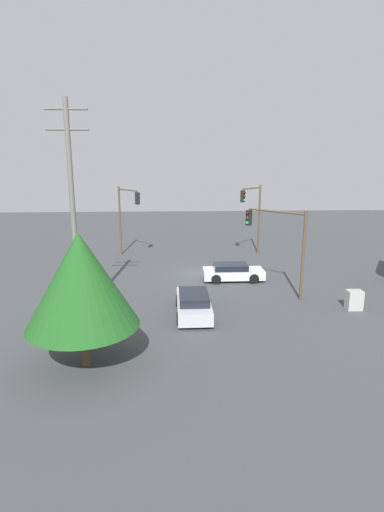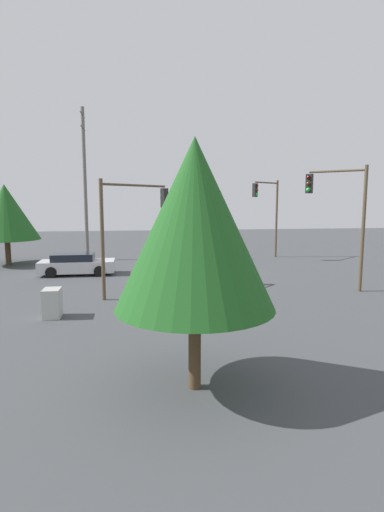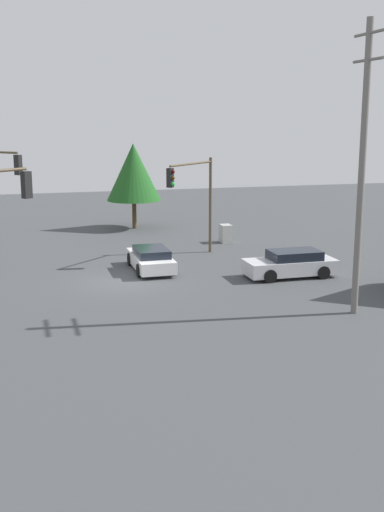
# 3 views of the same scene
# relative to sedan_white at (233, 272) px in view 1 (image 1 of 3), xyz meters

# --- Properties ---
(ground_plane) EXTENTS (80.00, 80.00, 0.00)m
(ground_plane) POSITION_rel_sedan_white_xyz_m (2.03, -1.85, -0.63)
(ground_plane) COLOR #424447
(sedan_white) EXTENTS (4.50, 2.01, 1.27)m
(sedan_white) POSITION_rel_sedan_white_xyz_m (0.00, 0.00, 0.00)
(sedan_white) COLOR silver
(sedan_white) RESTS_ON ground_plane
(sedan_silver) EXTENTS (2.01, 4.73, 1.39)m
(sedan_silver) POSITION_rel_sedan_white_xyz_m (3.31, 6.73, 0.05)
(sedan_silver) COLOR silver
(sedan_silver) RESTS_ON ground_plane
(traffic_signal_main) EXTENTS (2.23, 2.82, 6.45)m
(traffic_signal_main) POSITION_rel_sedan_white_xyz_m (8.59, -7.93, 3.74)
(traffic_signal_main) COLOR brown
(traffic_signal_main) RESTS_ON ground_plane
(traffic_signal_cross) EXTENTS (3.23, 3.49, 5.78)m
(traffic_signal_cross) POSITION_rel_sedan_white_xyz_m (-2.49, 3.14, 3.38)
(traffic_signal_cross) COLOR brown
(traffic_signal_cross) RESTS_ON ground_plane
(traffic_signal_aux) EXTENTS (2.32, 2.45, 6.56)m
(traffic_signal_aux) POSITION_rel_sedan_white_xyz_m (-3.02, -7.92, 3.80)
(traffic_signal_aux) COLOR brown
(traffic_signal_aux) RESTS_ON ground_plane
(utility_pole_tall) EXTENTS (2.20, 0.28, 11.93)m
(utility_pole_tall) POSITION_rel_sedan_white_xyz_m (9.85, 6.75, 5.64)
(utility_pole_tall) COLOR slate
(utility_pole_tall) RESTS_ON ground_plane
(electrical_cabinet) EXTENTS (0.90, 0.68, 1.19)m
(electrical_cabinet) POSITION_rel_sedan_white_xyz_m (-6.40, 6.37, -0.04)
(electrical_cabinet) COLOR #B2B2AD
(electrical_cabinet) RESTS_ON ground_plane
(tree_left) EXTENTS (4.81, 4.81, 5.96)m
(tree_left) POSITION_rel_sedan_white_xyz_m (8.35, 12.37, 3.27)
(tree_left) COLOR #4C3823
(tree_left) RESTS_ON ground_plane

